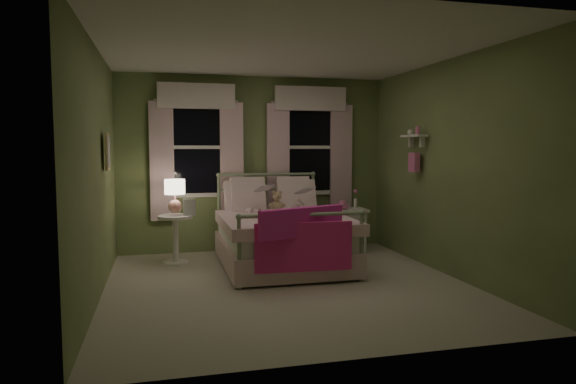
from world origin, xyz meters
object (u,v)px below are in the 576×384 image
object	(u,v)px
child_right	(294,191)
nightstand_left	(176,233)
nightstand_right	(349,215)
teddy_bear	(277,203)
child_left	(254,191)
table_lamp	(175,192)
bed	(282,237)

from	to	relation	value
child_right	nightstand_left	distance (m)	1.71
child_right	nightstand_right	bearing A→B (deg)	-154.52
teddy_bear	nightstand_left	xyz separation A→B (m)	(-1.34, 0.19, -0.37)
child_left	nightstand_left	xyz separation A→B (m)	(-1.06, 0.03, -0.53)
child_left	child_right	xyz separation A→B (m)	(0.56, 0.00, -0.00)
child_right	teddy_bear	world-z (taller)	child_right
child_right	table_lamp	world-z (taller)	child_right
child_left	nightstand_left	distance (m)	1.19
nightstand_left	bed	bearing A→B (deg)	-18.48
child_right	table_lamp	bearing A→B (deg)	14.37
nightstand_left	table_lamp	distance (m)	0.54
child_right	teddy_bear	distance (m)	0.36
bed	table_lamp	distance (m)	1.53
child_left	nightstand_left	world-z (taller)	child_left
child_right	nightstand_right	world-z (taller)	child_right
teddy_bear	table_lamp	world-z (taller)	table_lamp
child_left	nightstand_left	size ratio (longest dim) A/B	1.17
child_left	table_lamp	distance (m)	1.06
nightstand_left	nightstand_right	world-z (taller)	same
child_left	nightstand_right	bearing A→B (deg)	178.92
child_left	table_lamp	world-z (taller)	child_left
nightstand_right	table_lamp	bearing A→B (deg)	-177.05
bed	child_left	world-z (taller)	child_left
child_right	teddy_bear	bearing A→B (deg)	44.84
bed	nightstand_right	bearing A→B (deg)	26.61
child_left	table_lamp	size ratio (longest dim) A/B	1.69
table_lamp	bed	bearing A→B (deg)	-18.48
teddy_bear	nightstand_right	size ratio (longest dim) A/B	0.47
bed	child_left	xyz separation A→B (m)	(-0.28, 0.42, 0.56)
table_lamp	nightstand_right	size ratio (longest dim) A/B	0.70
teddy_bear	child_right	bearing A→B (deg)	29.50
table_lamp	nightstand_right	bearing A→B (deg)	2.95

